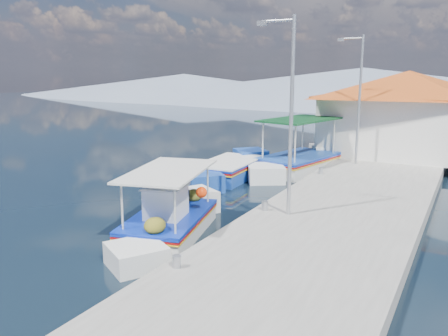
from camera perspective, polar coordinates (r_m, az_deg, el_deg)
The scene contains 9 objects.
ground at distance 15.42m, azimuth -11.20°, elevation -6.86°, with size 160.00×160.00×0.00m, color black.
quay at distance 18.10m, azimuth 16.34°, elevation -3.45°, with size 5.00×44.00×0.50m, color #9A9790.
bollards at distance 17.84m, azimuth 9.30°, elevation -2.00°, with size 0.20×17.20×0.30m.
main_caique at distance 14.25m, azimuth -6.53°, elevation -6.47°, with size 3.10×6.59×2.24m.
caique_green_canopy at distance 23.06m, azimuth 9.24°, elevation 0.65°, with size 3.44×7.58×2.91m.
caique_blue_hull at distance 21.39m, azimuth 0.80°, elevation -0.35°, with size 2.25×6.97×1.24m.
harbor_building at distance 26.40m, azimuth 21.63°, elevation 6.54°, with size 10.49×10.49×4.40m.
lamp_post_near at distance 14.06m, azimuth 8.00°, elevation 7.51°, with size 1.21×0.14×6.00m.
lamp_post_far at distance 22.69m, azimuth 16.23°, elevation 8.86°, with size 1.21×0.14×6.00m.
Camera 1 is at (9.48, -11.11, 4.95)m, focal length 36.93 mm.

